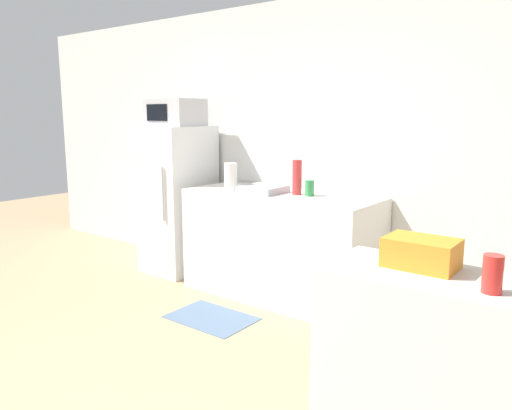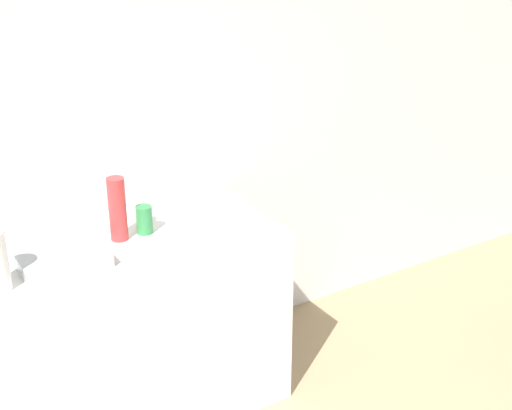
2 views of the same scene
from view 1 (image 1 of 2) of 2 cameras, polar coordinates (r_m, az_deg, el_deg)
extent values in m
cube|color=silver|center=(4.51, 7.39, 6.51)|extent=(8.00, 0.06, 2.60)
cube|color=silver|center=(5.16, -8.91, 0.67)|extent=(0.56, 0.65, 1.48)
cylinder|color=#B7B7BC|center=(4.80, -10.59, 1.24)|extent=(0.02, 0.02, 0.52)
cube|color=#BCBCC1|center=(5.09, -9.19, 10.39)|extent=(0.51, 0.39, 0.27)
cube|color=black|center=(4.99, -11.28, 10.33)|extent=(0.28, 0.01, 0.16)
cube|color=silver|center=(4.40, 2.84, -4.60)|extent=(1.71, 0.71, 0.92)
cube|color=#9EA3A8|center=(4.33, 0.81, 1.83)|extent=(0.35, 0.33, 0.06)
cylinder|color=red|center=(4.21, 4.75, 3.16)|extent=(0.08, 0.08, 0.29)
cylinder|color=#2D7F42|center=(4.16, 6.15, 1.92)|extent=(0.08, 0.08, 0.13)
cube|color=silver|center=(2.16, 18.32, -20.37)|extent=(0.76, 0.40, 1.02)
cube|color=orange|center=(2.00, 18.36, -5.22)|extent=(0.26, 0.18, 0.11)
cylinder|color=red|center=(1.81, 25.42, -7.14)|extent=(0.06, 0.06, 0.13)
cylinder|color=white|center=(4.41, -2.90, 3.21)|extent=(0.11, 0.11, 0.25)
cube|color=slate|center=(4.07, -5.12, -12.69)|extent=(0.67, 0.46, 0.01)
camera|label=2|loc=(3.43, -41.91, 20.00)|focal=50.00mm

